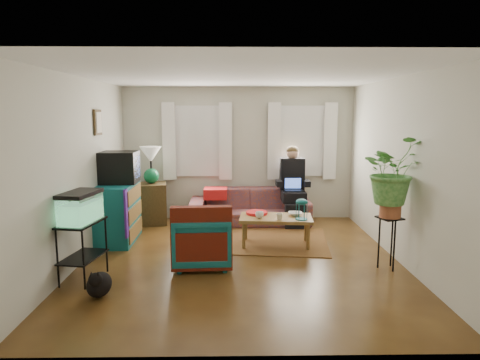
{
  "coord_description": "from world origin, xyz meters",
  "views": [
    {
      "loc": [
        -0.1,
        -5.94,
        2.09
      ],
      "look_at": [
        0.0,
        0.4,
        1.1
      ],
      "focal_mm": 32.0,
      "sensor_mm": 36.0,
      "label": 1
    }
  ],
  "objects_px": {
    "dresser": "(118,213)",
    "side_table": "(152,204)",
    "aquarium_stand": "(83,251)",
    "plant_stand": "(388,243)",
    "armchair": "(202,237)",
    "coffee_table": "(276,231)",
    "sofa": "(250,201)"
  },
  "relations": [
    {
      "from": "dresser",
      "to": "side_table",
      "type": "bearing_deg",
      "value": 72.76
    },
    {
      "from": "dresser",
      "to": "aquarium_stand",
      "type": "bearing_deg",
      "value": -91.14
    },
    {
      "from": "aquarium_stand",
      "to": "plant_stand",
      "type": "xyz_separation_m",
      "value": [
        3.99,
        0.32,
        -0.02
      ]
    },
    {
      "from": "armchair",
      "to": "coffee_table",
      "type": "xyz_separation_m",
      "value": [
        1.11,
        0.87,
        -0.16
      ]
    },
    {
      "from": "sofa",
      "to": "side_table",
      "type": "relative_size",
      "value": 2.91
    },
    {
      "from": "side_table",
      "to": "dresser",
      "type": "bearing_deg",
      "value": -106.45
    },
    {
      "from": "side_table",
      "to": "armchair",
      "type": "relative_size",
      "value": 0.97
    },
    {
      "from": "sofa",
      "to": "plant_stand",
      "type": "height_order",
      "value": "sofa"
    },
    {
      "from": "side_table",
      "to": "sofa",
      "type": "bearing_deg",
      "value": -0.75
    },
    {
      "from": "coffee_table",
      "to": "plant_stand",
      "type": "bearing_deg",
      "value": -31.44
    },
    {
      "from": "dresser",
      "to": "armchair",
      "type": "height_order",
      "value": "dresser"
    },
    {
      "from": "dresser",
      "to": "coffee_table",
      "type": "distance_m",
      "value": 2.59
    },
    {
      "from": "armchair",
      "to": "plant_stand",
      "type": "xyz_separation_m",
      "value": [
        2.53,
        -0.18,
        -0.04
      ]
    },
    {
      "from": "aquarium_stand",
      "to": "armchair",
      "type": "distance_m",
      "value": 1.55
    },
    {
      "from": "side_table",
      "to": "plant_stand",
      "type": "bearing_deg",
      "value": -34.19
    },
    {
      "from": "sofa",
      "to": "armchair",
      "type": "bearing_deg",
      "value": -108.12
    },
    {
      "from": "side_table",
      "to": "dresser",
      "type": "relative_size",
      "value": 0.73
    },
    {
      "from": "dresser",
      "to": "plant_stand",
      "type": "distance_m",
      "value": 4.2
    },
    {
      "from": "aquarium_stand",
      "to": "plant_stand",
      "type": "height_order",
      "value": "aquarium_stand"
    },
    {
      "from": "armchair",
      "to": "coffee_table",
      "type": "bearing_deg",
      "value": -145.0
    },
    {
      "from": "armchair",
      "to": "plant_stand",
      "type": "height_order",
      "value": "armchair"
    },
    {
      "from": "dresser",
      "to": "coffee_table",
      "type": "xyz_separation_m",
      "value": [
        2.56,
        -0.27,
        -0.25
      ]
    },
    {
      "from": "coffee_table",
      "to": "armchair",
      "type": "bearing_deg",
      "value": -136.49
    },
    {
      "from": "plant_stand",
      "to": "sofa",
      "type": "bearing_deg",
      "value": 126.0
    },
    {
      "from": "aquarium_stand",
      "to": "coffee_table",
      "type": "height_order",
      "value": "aquarium_stand"
    },
    {
      "from": "side_table",
      "to": "aquarium_stand",
      "type": "height_order",
      "value": "side_table"
    },
    {
      "from": "aquarium_stand",
      "to": "plant_stand",
      "type": "relative_size",
      "value": 1.05
    },
    {
      "from": "side_table",
      "to": "coffee_table",
      "type": "height_order",
      "value": "side_table"
    },
    {
      "from": "sofa",
      "to": "aquarium_stand",
      "type": "height_order",
      "value": "sofa"
    },
    {
      "from": "aquarium_stand",
      "to": "side_table",
      "type": "bearing_deg",
      "value": 92.6
    },
    {
      "from": "dresser",
      "to": "sofa",
      "type": "bearing_deg",
      "value": 26.31
    },
    {
      "from": "sofa",
      "to": "dresser",
      "type": "relative_size",
      "value": 2.12
    }
  ]
}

